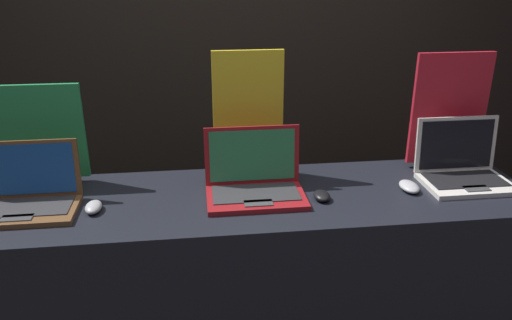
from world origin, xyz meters
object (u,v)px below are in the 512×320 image
at_px(promo_stand_back, 449,113).
at_px(mouse_middle, 322,196).
at_px(mouse_front, 93,207).
at_px(laptop_back, 463,168).
at_px(laptop_middle, 253,181).
at_px(promo_stand_middle, 247,117).
at_px(mouse_back, 409,186).
at_px(promo_stand_front, 37,138).
at_px(laptop_front, 25,195).

bearing_deg(promo_stand_back, mouse_middle, -156.31).
distance_m(mouse_front, laptop_back, 1.48).
xyz_separation_m(laptop_middle, mouse_middle, (0.26, -0.08, -0.04)).
bearing_deg(laptop_back, promo_stand_middle, 167.38).
bearing_deg(mouse_back, laptop_back, 12.99).
distance_m(promo_stand_front, mouse_back, 1.51).
bearing_deg(laptop_middle, laptop_front, -178.85).
height_order(promo_stand_front, promo_stand_back, promo_stand_back).
bearing_deg(promo_stand_back, mouse_front, -169.90).
bearing_deg(promo_stand_middle, promo_stand_front, 179.93).
xyz_separation_m(promo_stand_front, mouse_middle, (1.10, -0.29, -0.18)).
xyz_separation_m(promo_stand_front, laptop_middle, (0.85, -0.22, -0.14)).
height_order(laptop_middle, promo_stand_middle, promo_stand_middle).
relative_size(promo_stand_front, promo_stand_back, 0.82).
relative_size(mouse_middle, promo_stand_middle, 0.17).
height_order(mouse_front, laptop_back, laptop_back).
relative_size(mouse_front, laptop_middle, 0.27).
xyz_separation_m(mouse_front, promo_stand_middle, (0.60, 0.28, 0.24)).
distance_m(laptop_middle, laptop_back, 0.88).
distance_m(laptop_middle, promo_stand_back, 0.92).
bearing_deg(promo_stand_middle, mouse_middle, -48.81).
bearing_deg(promo_stand_middle, mouse_front, -154.67).
height_order(mouse_front, laptop_middle, laptop_middle).
bearing_deg(laptop_back, mouse_middle, -171.10).
bearing_deg(laptop_middle, mouse_back, -3.36).
bearing_deg(mouse_middle, mouse_back, 6.06).
height_order(promo_stand_middle, laptop_back, promo_stand_middle).
xyz_separation_m(laptop_middle, mouse_back, (0.62, -0.04, -0.04)).
bearing_deg(laptop_front, promo_stand_middle, 15.42).
relative_size(mouse_front, promo_stand_middle, 0.19).
relative_size(mouse_front, mouse_back, 0.86).
xyz_separation_m(laptop_front, mouse_front, (0.25, -0.05, -0.04)).
xyz_separation_m(laptop_middle, promo_stand_back, (0.88, 0.20, 0.18)).
distance_m(laptop_front, mouse_middle, 1.11).
height_order(mouse_front, promo_stand_middle, promo_stand_middle).
xyz_separation_m(promo_stand_front, promo_stand_middle, (0.85, -0.00, 0.06)).
relative_size(mouse_front, laptop_back, 0.29).
relative_size(promo_stand_front, laptop_middle, 1.10).
xyz_separation_m(mouse_front, promo_stand_front, (-0.25, 0.28, 0.18)).
bearing_deg(mouse_front, promo_stand_front, 131.09).
height_order(mouse_middle, laptop_back, laptop_back).
relative_size(laptop_middle, promo_stand_middle, 0.72).
relative_size(mouse_middle, mouse_back, 0.77).
distance_m(mouse_back, promo_stand_back, 0.41).
height_order(promo_stand_front, mouse_middle, promo_stand_front).
height_order(laptop_front, promo_stand_front, promo_stand_front).
bearing_deg(promo_stand_front, laptop_front, -90.00).
bearing_deg(mouse_middle, promo_stand_middle, 131.19).
distance_m(mouse_front, mouse_middle, 0.86).
bearing_deg(mouse_middle, laptop_back, 8.90).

